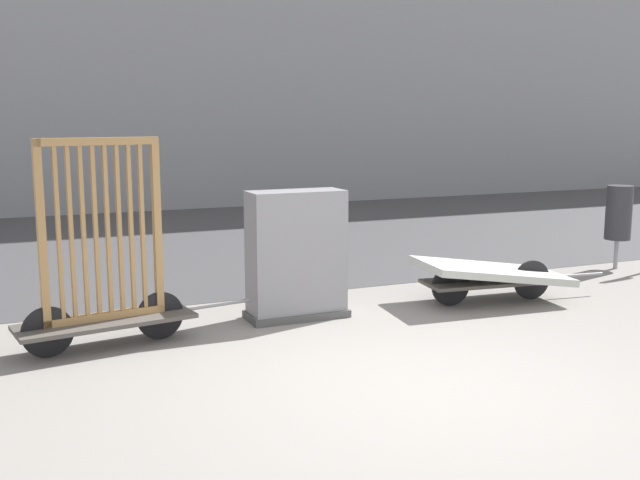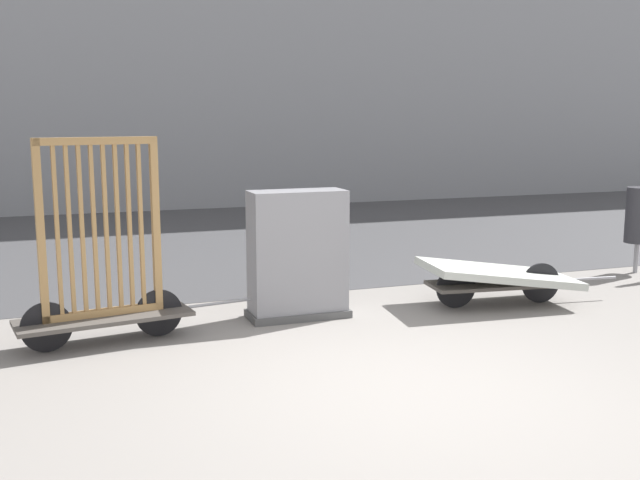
{
  "view_description": "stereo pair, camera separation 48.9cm",
  "coord_description": "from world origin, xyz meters",
  "px_view_note": "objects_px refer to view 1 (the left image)",
  "views": [
    {
      "loc": [
        -3.05,
        -4.99,
        2.17
      ],
      "look_at": [
        0.0,
        2.08,
        0.89
      ],
      "focal_mm": 42.0,
      "sensor_mm": 36.0,
      "label": 1
    },
    {
      "loc": [
        -2.59,
        -5.17,
        2.17
      ],
      "look_at": [
        0.0,
        2.08,
        0.89
      ],
      "focal_mm": 42.0,
      "sensor_mm": 36.0,
      "label": 2
    }
  ],
  "objects_px": {
    "bike_cart_with_bedframe": "(105,277)",
    "utility_cabinet": "(296,259)",
    "bike_cart_with_mattress": "(493,274)",
    "trash_bin": "(619,213)"
  },
  "relations": [
    {
      "from": "bike_cart_with_mattress",
      "to": "utility_cabinet",
      "type": "distance_m",
      "value": 2.39
    },
    {
      "from": "bike_cart_with_mattress",
      "to": "trash_bin",
      "type": "bearing_deg",
      "value": 24.69
    },
    {
      "from": "bike_cart_with_bedframe",
      "to": "utility_cabinet",
      "type": "height_order",
      "value": "bike_cart_with_bedframe"
    },
    {
      "from": "bike_cart_with_bedframe",
      "to": "trash_bin",
      "type": "height_order",
      "value": "bike_cart_with_bedframe"
    },
    {
      "from": "utility_cabinet",
      "to": "trash_bin",
      "type": "distance_m",
      "value": 5.21
    },
    {
      "from": "utility_cabinet",
      "to": "trash_bin",
      "type": "relative_size",
      "value": 1.16
    },
    {
      "from": "bike_cart_with_bedframe",
      "to": "bike_cart_with_mattress",
      "type": "bearing_deg",
      "value": -9.07
    },
    {
      "from": "bike_cart_with_bedframe",
      "to": "trash_bin",
      "type": "relative_size",
      "value": 1.97
    },
    {
      "from": "bike_cart_with_bedframe",
      "to": "bike_cart_with_mattress",
      "type": "distance_m",
      "value": 4.41
    },
    {
      "from": "bike_cart_with_mattress",
      "to": "trash_bin",
      "type": "height_order",
      "value": "trash_bin"
    }
  ]
}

